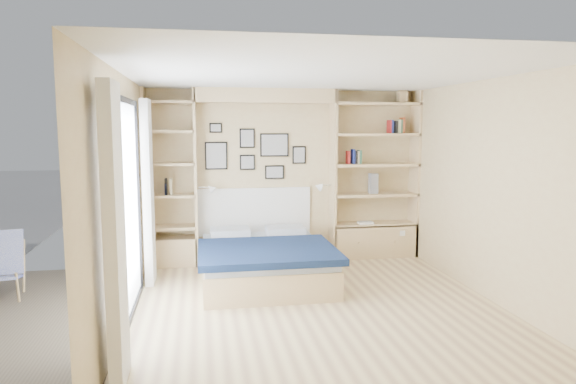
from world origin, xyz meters
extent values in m
plane|color=#D8C087|center=(0.00, 0.00, 0.00)|extent=(4.50, 4.50, 0.00)
plane|color=#D1BB86|center=(0.00, 2.25, 1.25)|extent=(4.00, 0.00, 4.00)
plane|color=#D1BB86|center=(0.00, -2.25, 1.25)|extent=(4.00, 0.00, 4.00)
plane|color=#D1BB86|center=(-2.00, 0.00, 1.25)|extent=(0.00, 4.50, 4.50)
plane|color=#D1BB86|center=(2.00, 0.00, 1.25)|extent=(0.00, 4.50, 4.50)
plane|color=white|center=(0.00, 0.00, 2.50)|extent=(4.50, 4.50, 0.00)
cube|color=#D7BB82|center=(-1.30, 2.08, 1.25)|extent=(0.04, 0.35, 2.50)
cube|color=#D7BB82|center=(0.70, 2.08, 1.25)|extent=(0.04, 0.35, 2.50)
cube|color=#D7BB82|center=(-0.30, 2.08, 2.40)|extent=(2.00, 0.35, 0.20)
cube|color=#D7BB82|center=(1.98, 2.08, 1.25)|extent=(0.04, 0.35, 2.50)
cube|color=#D7BB82|center=(-1.98, 2.08, 1.25)|extent=(0.04, 0.35, 2.50)
cube|color=#D7BB82|center=(1.35, 2.08, 0.25)|extent=(1.30, 0.35, 0.50)
cube|color=#D7BB82|center=(-1.65, 2.08, 0.20)|extent=(0.70, 0.35, 0.40)
cube|color=black|center=(-1.97, 0.00, 2.23)|extent=(0.04, 2.08, 0.06)
cube|color=black|center=(-1.97, 0.00, 0.03)|extent=(0.04, 2.08, 0.06)
cube|color=black|center=(-1.97, -1.02, 1.10)|extent=(0.04, 0.06, 2.20)
cube|color=black|center=(-1.97, 1.02, 1.10)|extent=(0.04, 0.06, 2.20)
cube|color=silver|center=(-1.98, 0.00, 1.12)|extent=(0.01, 2.00, 2.20)
cube|color=white|center=(-1.88, -1.30, 1.15)|extent=(0.10, 0.45, 2.30)
cube|color=white|center=(-1.88, 1.30, 1.15)|extent=(0.10, 0.45, 2.30)
cube|color=#D7BB82|center=(1.35, 2.08, 0.50)|extent=(1.30, 0.35, 0.04)
cube|color=#D7BB82|center=(1.35, 2.08, 0.95)|extent=(1.30, 0.35, 0.04)
cube|color=#D7BB82|center=(1.35, 2.08, 1.40)|extent=(1.30, 0.35, 0.04)
cube|color=#D7BB82|center=(1.35, 2.08, 1.85)|extent=(1.30, 0.35, 0.04)
cube|color=#D7BB82|center=(1.35, 2.08, 2.30)|extent=(1.30, 0.35, 0.04)
cube|color=#D7BB82|center=(-1.65, 2.08, 0.55)|extent=(0.70, 0.35, 0.04)
cube|color=#D7BB82|center=(-1.65, 2.08, 1.00)|extent=(0.70, 0.35, 0.04)
cube|color=#D7BB82|center=(-1.65, 2.08, 1.45)|extent=(0.70, 0.35, 0.04)
cube|color=#D7BB82|center=(-1.65, 2.08, 1.90)|extent=(0.70, 0.35, 0.04)
cube|color=#D7BB82|center=(-1.65, 2.08, 2.30)|extent=(0.70, 0.35, 0.04)
cube|color=#D7BB82|center=(-0.45, 1.12, 0.17)|extent=(1.56, 1.95, 0.34)
cube|color=#ADB4BD|center=(-0.45, 1.12, 0.39)|extent=(1.52, 1.91, 0.10)
cube|color=#0F1E3C|center=(-0.45, 0.79, 0.46)|extent=(1.66, 1.37, 0.08)
cube|color=#ADB4BD|center=(-0.84, 1.80, 0.50)|extent=(0.54, 0.39, 0.12)
cube|color=#ADB4BD|center=(-0.06, 1.80, 0.50)|extent=(0.54, 0.39, 0.12)
cube|color=white|center=(-0.45, 2.22, 0.72)|extent=(1.66, 0.04, 0.70)
cube|color=black|center=(-1.00, 2.23, 1.55)|extent=(0.32, 0.02, 0.40)
cube|color=gray|center=(-1.00, 2.21, 1.55)|extent=(0.28, 0.01, 0.36)
cube|color=black|center=(-0.55, 2.23, 1.80)|extent=(0.22, 0.02, 0.28)
cube|color=gray|center=(-0.55, 2.21, 1.80)|extent=(0.18, 0.01, 0.24)
cube|color=black|center=(-0.55, 2.23, 1.45)|extent=(0.22, 0.02, 0.22)
cube|color=gray|center=(-0.55, 2.21, 1.45)|extent=(0.18, 0.01, 0.18)
cube|color=black|center=(-0.15, 2.23, 1.70)|extent=(0.42, 0.02, 0.34)
cube|color=gray|center=(-0.15, 2.21, 1.70)|extent=(0.38, 0.01, 0.30)
cube|color=black|center=(-0.15, 2.23, 1.30)|extent=(0.28, 0.02, 0.20)
cube|color=gray|center=(-0.15, 2.21, 1.30)|extent=(0.24, 0.01, 0.16)
cube|color=black|center=(0.22, 2.23, 1.55)|extent=(0.20, 0.02, 0.26)
cube|color=gray|center=(0.22, 2.21, 1.55)|extent=(0.16, 0.01, 0.22)
cube|color=black|center=(-1.00, 2.23, 1.95)|extent=(0.18, 0.02, 0.14)
cube|color=gray|center=(-1.00, 2.21, 1.95)|extent=(0.14, 0.01, 0.10)
cylinder|color=silver|center=(-1.16, 2.00, 1.12)|extent=(0.20, 0.02, 0.02)
cone|color=white|center=(-1.06, 2.00, 1.10)|extent=(0.13, 0.12, 0.15)
cylinder|color=silver|center=(0.56, 2.00, 1.12)|extent=(0.20, 0.02, 0.02)
cone|color=white|center=(0.46, 2.00, 1.10)|extent=(0.13, 0.12, 0.15)
cube|color=#A51E1E|center=(0.92, 2.07, 1.52)|extent=(0.02, 0.15, 0.19)
cube|color=navy|center=(1.00, 2.07, 1.53)|extent=(0.03, 0.15, 0.22)
cube|color=black|center=(1.04, 2.07, 1.52)|extent=(0.03, 0.15, 0.20)
cube|color=#BFB28C|center=(1.06, 2.07, 1.52)|extent=(0.04, 0.15, 0.19)
cube|color=#26593F|center=(1.10, 2.07, 1.52)|extent=(0.03, 0.15, 0.20)
cube|color=#A51E1E|center=(1.55, 2.07, 1.97)|extent=(0.02, 0.15, 0.19)
cube|color=navy|center=(1.58, 2.07, 1.97)|extent=(0.03, 0.15, 0.20)
cube|color=black|center=(1.65, 2.07, 1.96)|extent=(0.03, 0.15, 0.18)
cube|color=#BCBF8D|center=(1.69, 2.07, 1.97)|extent=(0.04, 0.15, 0.20)
cube|color=#26593F|center=(1.73, 2.07, 1.97)|extent=(0.03, 0.15, 0.20)
cube|color=#AE4B27|center=(1.76, 2.07, 1.99)|extent=(0.03, 0.15, 0.23)
cube|color=navy|center=(-1.71, 2.07, 1.10)|extent=(0.02, 0.15, 0.17)
cube|color=black|center=(-1.71, 2.07, 1.13)|extent=(0.03, 0.15, 0.23)
cube|color=#BFB28C|center=(-1.64, 2.07, 1.13)|extent=(0.03, 0.15, 0.23)
cube|color=#D7BB82|center=(1.75, 2.07, 2.40)|extent=(0.13, 0.13, 0.15)
cone|color=#D7BB82|center=(1.75, 2.07, 2.51)|extent=(0.20, 0.20, 0.08)
cube|color=slate|center=(1.33, 2.07, 1.12)|extent=(0.12, 0.12, 0.30)
cube|color=white|center=(1.20, 2.02, 0.54)|extent=(0.22, 0.16, 0.03)
cylinder|color=tan|center=(-3.25, 0.66, 0.19)|extent=(0.05, 0.13, 0.38)
cylinder|color=tan|center=(-3.34, 1.18, 0.29)|extent=(0.09, 0.32, 0.63)
cube|color=#2E39A8|center=(-3.56, 1.17, 0.49)|extent=(0.47, 0.29, 0.51)
camera|label=1|loc=(-1.24, -5.25, 1.96)|focal=32.00mm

